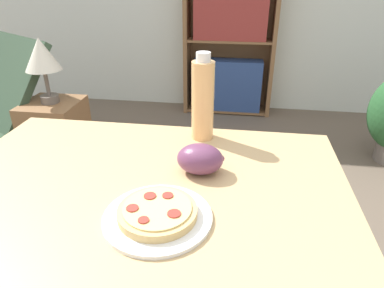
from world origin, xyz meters
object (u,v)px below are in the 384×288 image
object	(u,v)px
side_table	(58,140)
table_lamp	(42,57)
grape_bunch	(200,159)
drink_bottle	(203,100)
pizza_on_plate	(157,214)
bookshelf	(229,47)

from	to	relation	value
side_table	table_lamp	world-z (taller)	table_lamp
grape_bunch	drink_bottle	bearing A→B (deg)	95.18
pizza_on_plate	side_table	size ratio (longest dim) A/B	0.47
drink_bottle	side_table	bearing A→B (deg)	141.81
side_table	table_lamp	xyz separation A→B (m)	(-0.00, 0.00, 0.55)
grape_bunch	side_table	size ratio (longest dim) A/B	0.25
bookshelf	side_table	bearing A→B (deg)	-127.07
grape_bunch	drink_bottle	world-z (taller)	drink_bottle
drink_bottle	bookshelf	bearing A→B (deg)	90.23
drink_bottle	table_lamp	size ratio (longest dim) A/B	0.73
grape_bunch	bookshelf	xyz separation A→B (m)	(-0.03, 2.42, -0.18)
table_lamp	drink_bottle	bearing A→B (deg)	-38.19
pizza_on_plate	table_lamp	xyz separation A→B (m)	(-1.00, 1.26, 0.03)
pizza_on_plate	grape_bunch	size ratio (longest dim) A/B	1.90
drink_bottle	pizza_on_plate	bearing A→B (deg)	-96.49
drink_bottle	bookshelf	size ratio (longest dim) A/B	0.21
bookshelf	table_lamp	bearing A→B (deg)	-127.07
drink_bottle	side_table	world-z (taller)	drink_bottle
drink_bottle	side_table	xyz separation A→B (m)	(-1.05, 0.82, -0.63)
grape_bunch	bookshelf	size ratio (longest dim) A/B	0.10
bookshelf	table_lamp	distance (m)	1.73
grape_bunch	drink_bottle	xyz separation A→B (m)	(-0.02, 0.22, 0.09)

